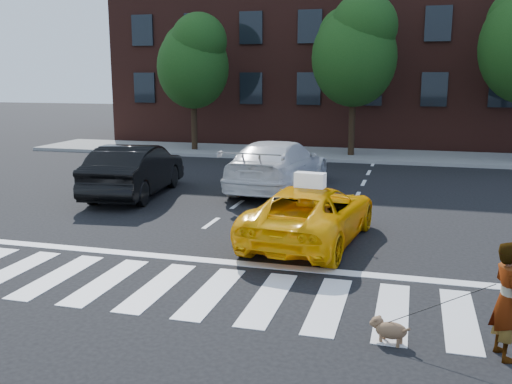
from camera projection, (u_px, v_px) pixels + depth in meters
ground at (211, 293)px, 9.70m from camera, size 120.00×120.00×0.00m
crosswalk at (211, 292)px, 9.69m from camera, size 13.00×2.40×0.01m
stop_line at (239, 263)px, 11.21m from camera, size 12.00×0.30×0.01m
sidewalk_far at (341, 155)px, 26.21m from camera, size 30.00×4.00×0.15m
building at (361, 33)px, 32.10m from camera, size 26.00×10.00×12.00m
tree_left at (193, 58)px, 26.68m from camera, size 3.39×3.38×6.50m
tree_mid at (355, 47)px, 24.64m from camera, size 3.69×3.69×7.10m
taxi at (311, 214)px, 12.61m from camera, size 2.62×4.76×1.26m
black_sedan at (135, 170)px, 17.45m from camera, size 2.21×4.98×1.59m
white_suv at (278, 165)px, 18.35m from camera, size 2.64×5.69×1.61m
woman at (507, 301)px, 7.33m from camera, size 0.53×0.66×1.57m
dog at (388, 329)px, 7.85m from camera, size 0.58×0.38×0.34m
taxi_sign at (310, 180)px, 12.27m from camera, size 0.68×0.35×0.32m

